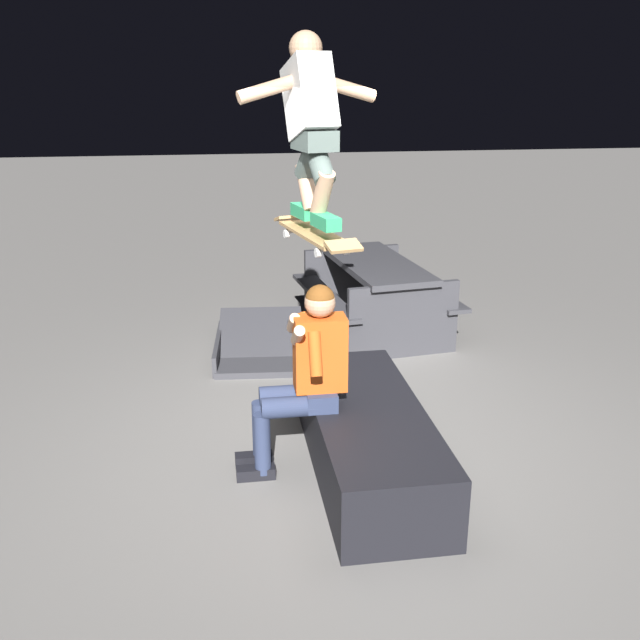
{
  "coord_description": "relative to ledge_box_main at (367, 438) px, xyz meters",
  "views": [
    {
      "loc": [
        -4.49,
        0.78,
        2.59
      ],
      "look_at": [
        -0.15,
        0.15,
        1.07
      ],
      "focal_mm": 40.49,
      "sensor_mm": 36.0,
      "label": 1
    }
  ],
  "objects": [
    {
      "name": "ground_plane",
      "position": [
        0.23,
        0.16,
        -0.23
      ],
      "size": [
        40.0,
        40.0,
        0.0
      ],
      "primitive_type": "plane",
      "color": "slate"
    },
    {
      "name": "ledge_box_main",
      "position": [
        0.0,
        0.0,
        0.0
      ],
      "size": [
        2.0,
        0.74,
        0.47
      ],
      "primitive_type": "cube",
      "rotation": [
        0.0,
        0.0,
        0.01
      ],
      "color": "black",
      "rests_on": "ground"
    },
    {
      "name": "person_sitting_on_ledge",
      "position": [
        0.08,
        0.42,
        0.49
      ],
      "size": [
        0.59,
        0.75,
        1.3
      ],
      "color": "#2D3856",
      "rests_on": "ground"
    },
    {
      "name": "skateboard",
      "position": [
        0.12,
        0.34,
        1.39
      ],
      "size": [
        1.04,
        0.43,
        0.13
      ],
      "color": "#AD8451"
    },
    {
      "name": "skater_airborne",
      "position": [
        0.18,
        0.35,
        2.08
      ],
      "size": [
        0.64,
        0.88,
        1.12
      ],
      "color": "#2D9E66"
    },
    {
      "name": "kicker_ramp",
      "position": [
        2.21,
        0.58,
        -0.17
      ],
      "size": [
        1.2,
        0.93,
        0.41
      ],
      "color": "#38383D",
      "rests_on": "ground"
    },
    {
      "name": "picnic_table_back",
      "position": [
        2.74,
        -0.65,
        0.26
      ],
      "size": [
        1.87,
        1.56,
        0.75
      ],
      "color": "#38383D",
      "rests_on": "ground"
    }
  ]
}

